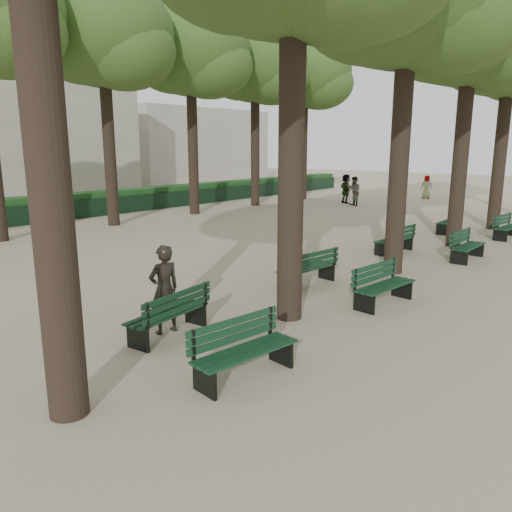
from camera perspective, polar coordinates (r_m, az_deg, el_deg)
The scene contains 22 objects.
ground at distance 9.61m, azimuth -14.58°, elevation -9.51°, with size 120.00×120.00×0.00m, color tan.
tree_central_3 at distance 19.44m, azimuth 23.54°, elevation 23.78°, with size 6.00×6.00×9.95m.
tree_central_4 at distance 24.16m, azimuth 27.21°, elevation 21.03°, with size 6.00×6.00×9.95m.
tree_far_2 at distance 23.80m, azimuth -17.18°, elevation 23.17°, with size 6.00×6.00×10.45m.
tree_far_3 at distance 26.87m, azimuth -7.52°, elevation 22.30°, with size 6.00×6.00×10.45m.
tree_far_4 at distance 30.46m, azimuth -0.10°, elevation 21.23°, with size 6.00×6.00×10.45m.
tree_far_5 at distance 34.41m, azimuth 5.61°, elevation 20.17°, with size 6.00×6.00×10.45m.
bench_left_0 at distance 9.63m, azimuth -9.98°, elevation -7.49°, with size 0.77×1.85×0.92m.
bench_left_1 at distance 12.96m, azimuth 5.88°, elevation -2.13°, with size 0.78×1.85×0.92m.
bench_left_2 at distance 17.40m, azimuth 15.49°, elevation 1.25°, with size 0.73×1.84×0.92m.
bench_left_3 at distance 22.20m, azimuth 21.14°, elevation 3.22°, with size 0.66×1.83×0.92m.
bench_right_0 at distance 7.87m, azimuth -1.22°, elevation -12.00°, with size 0.81×1.86×0.92m.
bench_right_1 at distance 11.67m, azimuth 14.43°, elevation -4.13°, with size 0.76×1.85×0.92m.
bench_right_2 at distance 17.03m, azimuth 23.04°, elevation 0.46°, with size 0.58×1.80×0.92m.
bench_right_3 at distance 21.64m, azimuth 26.85°, elevation 2.49°, with size 0.75×1.85×0.92m.
man_with_map at distance 9.65m, azimuth -10.44°, elevation -3.78°, with size 0.67×0.74×1.73m.
pedestrian_d at distance 35.80m, azimuth 18.91°, elevation 7.46°, with size 0.77×0.32×1.58m, color #262628.
pedestrian_e at distance 31.86m, azimuth 10.25°, elevation 7.58°, with size 1.67×0.36×1.80m, color #262628.
pedestrian_a at distance 30.43m, azimuth 11.16°, elevation 7.27°, with size 0.85×0.35×1.74m, color #262628.
fence at distance 27.70m, azimuth -14.37°, elevation 5.74°, with size 0.08×42.00×0.90m, color black.
hedge at distance 28.25m, azimuth -15.22°, elevation 6.12°, with size 1.20×42.00×1.20m, color #17431A.
building_far at distance 53.46m, azimuth -9.33°, elevation 12.33°, with size 12.00×16.00×7.00m, color #B7B2A3.
Camera 1 is at (7.35, -5.07, 3.54)m, focal length 35.00 mm.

